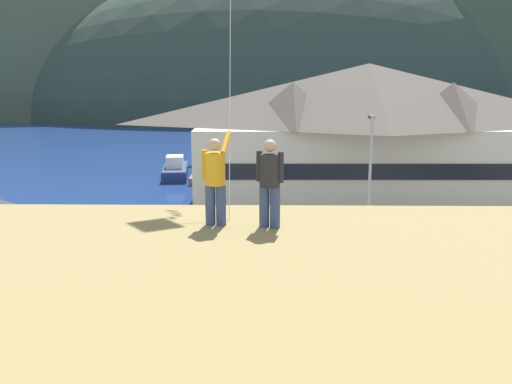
% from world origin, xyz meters
% --- Properties ---
extents(ground_plane, '(600.00, 600.00, 0.00)m').
position_xyz_m(ground_plane, '(0.00, 0.00, 0.00)').
color(ground_plane, '#66604C').
extents(parking_lot_pad, '(40.00, 20.00, 0.10)m').
position_xyz_m(parking_lot_pad, '(0.00, 5.00, 0.05)').
color(parking_lot_pad, slate).
rests_on(parking_lot_pad, ground).
extents(bay_water, '(360.00, 84.00, 0.03)m').
position_xyz_m(bay_water, '(0.00, 60.00, 0.01)').
color(bay_water, navy).
rests_on(bay_water, ground).
extents(far_hill_east_peak, '(143.02, 60.44, 68.18)m').
position_xyz_m(far_hill_east_peak, '(9.98, 110.30, 0.00)').
color(far_hill_east_peak, '#2D3D33').
rests_on(far_hill_east_peak, ground).
extents(far_hill_center_saddle, '(117.27, 59.52, 50.81)m').
position_xyz_m(far_hill_center_saddle, '(20.54, 120.25, 0.00)').
color(far_hill_center_saddle, '#42513D').
rests_on(far_hill_center_saddle, ground).
extents(harbor_lodge, '(27.02, 11.37, 10.55)m').
position_xyz_m(harbor_lodge, '(7.09, 22.49, 5.61)').
color(harbor_lodge, beige).
rests_on(harbor_lodge, ground).
extents(storage_shed_waterside, '(4.36, 4.04, 4.09)m').
position_xyz_m(storage_shed_waterside, '(-3.60, 22.14, 2.12)').
color(storage_shed_waterside, '#756B5B').
rests_on(storage_shed_waterside, ground).
extents(wharf_dock, '(3.20, 10.97, 0.70)m').
position_xyz_m(wharf_dock, '(-5.77, 34.11, 0.35)').
color(wharf_dock, '#70604C').
rests_on(wharf_dock, ground).
extents(moored_boat_wharfside, '(3.01, 7.25, 2.16)m').
position_xyz_m(moored_boat_wharfside, '(-9.23, 33.01, 0.72)').
color(moored_boat_wharfside, navy).
rests_on(moored_boat_wharfside, ground).
extents(moored_boat_outer_mooring, '(2.41, 6.28, 2.16)m').
position_xyz_m(moored_boat_outer_mooring, '(-2.47, 36.10, 0.72)').
color(moored_boat_outer_mooring, silver).
rests_on(moored_boat_outer_mooring, ground).
extents(parked_car_mid_row_near, '(4.33, 2.32, 1.82)m').
position_xyz_m(parked_car_mid_row_near, '(2.42, 5.96, 1.06)').
color(parked_car_mid_row_near, slate).
rests_on(parked_car_mid_row_near, parking_lot_pad).
extents(parked_car_mid_row_center, '(4.22, 2.09, 1.82)m').
position_xyz_m(parked_car_mid_row_center, '(10.00, 7.66, 1.06)').
color(parked_car_mid_row_center, silver).
rests_on(parked_car_mid_row_center, parking_lot_pad).
extents(parked_car_front_row_silver, '(4.31, 2.27, 1.82)m').
position_xyz_m(parked_car_front_row_silver, '(-5.65, 6.85, 1.06)').
color(parked_car_front_row_silver, slate).
rests_on(parked_car_front_row_silver, parking_lot_pad).
extents(parked_car_back_row_left, '(4.30, 2.26, 1.82)m').
position_xyz_m(parked_car_back_row_left, '(6.49, 0.07, 1.06)').
color(parked_car_back_row_left, '#9EA3A8').
rests_on(parked_car_back_row_left, parking_lot_pad).
extents(parked_car_front_row_red, '(4.20, 2.06, 1.82)m').
position_xyz_m(parked_car_front_row_red, '(-4.42, -0.33, 1.06)').
color(parked_car_front_row_red, silver).
rests_on(parked_car_front_row_red, parking_lot_pad).
extents(parked_car_corner_spot, '(4.32, 2.30, 1.82)m').
position_xyz_m(parked_car_corner_spot, '(1.60, -0.47, 1.06)').
color(parked_car_corner_spot, black).
rests_on(parked_car_corner_spot, parking_lot_pad).
extents(parking_light_pole, '(0.24, 0.78, 7.50)m').
position_xyz_m(parking_light_pole, '(5.12, 10.55, 4.39)').
color(parking_light_pole, '#ADADB2').
rests_on(parking_light_pole, parking_lot_pad).
extents(person_kite_flyer, '(0.58, 0.63, 1.86)m').
position_xyz_m(person_kite_flyer, '(-1.61, -8.35, 7.74)').
color(person_kite_flyer, '#384770').
rests_on(person_kite_flyer, grassy_hill_foreground).
extents(person_companion, '(0.53, 0.40, 1.74)m').
position_xyz_m(person_companion, '(-0.53, -8.50, 7.72)').
color(person_companion, '#384770').
rests_on(person_companion, grassy_hill_foreground).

